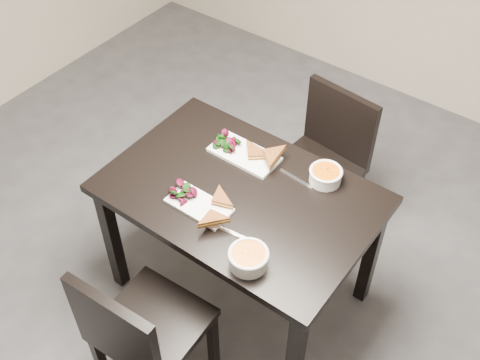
{
  "coord_description": "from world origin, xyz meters",
  "views": [
    {
      "loc": [
        0.88,
        -1.04,
        2.66
      ],
      "look_at": [
        -0.19,
        0.41,
        0.82
      ],
      "focal_mm": 44.32,
      "sensor_mm": 36.0,
      "label": 1
    }
  ],
  "objects_px": {
    "chair_far": "(325,156)",
    "soup_bowl_near": "(248,258)",
    "soup_bowl_far": "(326,175)",
    "plate_near": "(199,205)",
    "chair_near": "(139,331)",
    "plate_far": "(244,154)",
    "table": "(240,206)"
  },
  "relations": [
    {
      "from": "chair_near",
      "to": "plate_far",
      "type": "xyz_separation_m",
      "value": [
        -0.11,
        0.88,
        0.27
      ]
    },
    {
      "from": "plate_near",
      "to": "soup_bowl_near",
      "type": "distance_m",
      "value": 0.37
    },
    {
      "from": "plate_near",
      "to": "plate_far",
      "type": "height_order",
      "value": "plate_far"
    },
    {
      "from": "table",
      "to": "plate_far",
      "type": "relative_size",
      "value": 3.65
    },
    {
      "from": "chair_far",
      "to": "plate_far",
      "type": "height_order",
      "value": "chair_far"
    },
    {
      "from": "chair_far",
      "to": "plate_near",
      "type": "xyz_separation_m",
      "value": [
        -0.15,
        -0.86,
        0.27
      ]
    },
    {
      "from": "chair_near",
      "to": "soup_bowl_near",
      "type": "height_order",
      "value": "chair_near"
    },
    {
      "from": "chair_near",
      "to": "chair_far",
      "type": "xyz_separation_m",
      "value": [
        0.07,
        1.36,
        0.0
      ]
    },
    {
      "from": "plate_near",
      "to": "chair_far",
      "type": "bearing_deg",
      "value": 80.14
    },
    {
      "from": "soup_bowl_near",
      "to": "table",
      "type": "bearing_deg",
      "value": 131.25
    },
    {
      "from": "chair_far",
      "to": "soup_bowl_far",
      "type": "bearing_deg",
      "value": -56.57
    },
    {
      "from": "plate_far",
      "to": "soup_bowl_near",
      "type": "bearing_deg",
      "value": -52.33
    },
    {
      "from": "plate_near",
      "to": "plate_far",
      "type": "relative_size",
      "value": 0.87
    },
    {
      "from": "plate_near",
      "to": "soup_bowl_far",
      "type": "xyz_separation_m",
      "value": [
        0.36,
        0.46,
        0.03
      ]
    },
    {
      "from": "table",
      "to": "soup_bowl_near",
      "type": "height_order",
      "value": "soup_bowl_near"
    },
    {
      "from": "chair_far",
      "to": "plate_far",
      "type": "xyz_separation_m",
      "value": [
        -0.18,
        -0.48,
        0.27
      ]
    },
    {
      "from": "chair_far",
      "to": "soup_bowl_near",
      "type": "xyz_separation_m",
      "value": [
        0.2,
        -0.98,
        0.31
      ]
    },
    {
      "from": "chair_near",
      "to": "plate_far",
      "type": "relative_size",
      "value": 2.59
    },
    {
      "from": "table",
      "to": "chair_far",
      "type": "bearing_deg",
      "value": 84.79
    },
    {
      "from": "chair_far",
      "to": "plate_far",
      "type": "bearing_deg",
      "value": -104.75
    },
    {
      "from": "chair_near",
      "to": "chair_far",
      "type": "height_order",
      "value": "same"
    },
    {
      "from": "table",
      "to": "chair_near",
      "type": "height_order",
      "value": "chair_near"
    },
    {
      "from": "chair_far",
      "to": "table",
      "type": "bearing_deg",
      "value": -89.23
    },
    {
      "from": "chair_near",
      "to": "chair_far",
      "type": "distance_m",
      "value": 1.37
    },
    {
      "from": "table",
      "to": "plate_near",
      "type": "xyz_separation_m",
      "value": [
        -0.09,
        -0.18,
        0.11
      ]
    },
    {
      "from": "chair_far",
      "to": "plate_near",
      "type": "height_order",
      "value": "chair_far"
    },
    {
      "from": "table",
      "to": "chair_near",
      "type": "relative_size",
      "value": 1.41
    },
    {
      "from": "plate_near",
      "to": "table",
      "type": "bearing_deg",
      "value": 64.07
    },
    {
      "from": "chair_near",
      "to": "soup_bowl_far",
      "type": "bearing_deg",
      "value": 70.57
    },
    {
      "from": "chair_near",
      "to": "chair_far",
      "type": "relative_size",
      "value": 1.0
    },
    {
      "from": "chair_far",
      "to": "soup_bowl_near",
      "type": "height_order",
      "value": "chair_far"
    },
    {
      "from": "chair_far",
      "to": "soup_bowl_far",
      "type": "distance_m",
      "value": 0.54
    }
  ]
}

